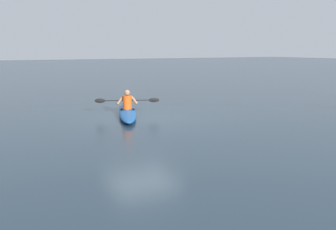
# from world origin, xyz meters

# --- Properties ---
(ground_plane) EXTENTS (160.00, 160.00, 0.00)m
(ground_plane) POSITION_xyz_m (0.00, 0.00, 0.00)
(ground_plane) COLOR #283D4C
(kayak) EXTENTS (2.41, 4.72, 0.25)m
(kayak) POSITION_xyz_m (0.24, -0.76, 0.13)
(kayak) COLOR #1959A5
(kayak) RESTS_ON ground
(kayaker) EXTENTS (2.25, 0.95, 0.72)m
(kayaker) POSITION_xyz_m (0.26, -0.72, 0.56)
(kayaker) COLOR #E04C14
(kayaker) RESTS_ON kayak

